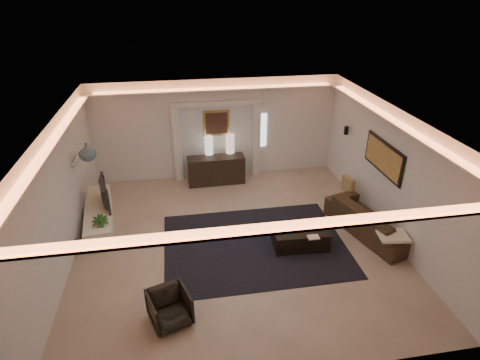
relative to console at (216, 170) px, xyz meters
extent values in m
plane|color=#BEA68E|center=(0.10, -2.98, -0.40)|extent=(7.00, 7.00, 0.00)
plane|color=white|center=(0.10, -2.98, 2.50)|extent=(7.00, 7.00, 0.00)
plane|color=silver|center=(0.10, 0.52, 1.05)|extent=(7.00, 0.00, 7.00)
plane|color=silver|center=(0.10, -6.48, 1.05)|extent=(7.00, 0.00, 7.00)
plane|color=silver|center=(-3.40, -2.98, 1.05)|extent=(0.00, 7.00, 7.00)
plane|color=silver|center=(3.60, -2.98, 1.05)|extent=(0.00, 7.00, 7.00)
cube|color=silver|center=(0.10, -2.98, 2.22)|extent=(7.00, 7.00, 0.04)
cube|color=white|center=(1.45, 0.50, 0.95)|extent=(0.25, 0.03, 1.00)
cube|color=black|center=(0.50, -3.18, -0.39)|extent=(4.00, 3.00, 0.01)
cube|color=silver|center=(-1.05, 0.42, 0.70)|extent=(0.22, 0.20, 2.20)
cube|color=silver|center=(1.25, 0.42, 0.70)|extent=(0.22, 0.20, 2.20)
cube|color=silver|center=(0.10, 0.42, 1.85)|extent=(2.52, 0.20, 0.12)
cube|color=tan|center=(0.10, 0.49, 1.25)|extent=(0.74, 0.04, 0.74)
cube|color=#4C2D1E|center=(0.10, 0.46, 1.25)|extent=(0.62, 0.02, 0.62)
cube|color=black|center=(3.57, -2.68, 1.30)|extent=(0.04, 1.64, 0.74)
cube|color=tan|center=(3.55, -2.68, 1.30)|extent=(0.02, 1.50, 0.62)
cylinder|color=black|center=(3.48, -0.78, 1.28)|extent=(0.12, 0.12, 0.22)
cube|color=silver|center=(-3.34, -1.58, 1.25)|extent=(0.10, 0.55, 0.04)
cube|color=black|center=(0.00, 0.00, 0.00)|extent=(1.64, 0.54, 0.81)
cylinder|color=white|center=(-0.16, 0.25, 0.69)|extent=(0.26, 0.26, 0.53)
cylinder|color=beige|center=(0.45, 0.25, 0.69)|extent=(0.26, 0.26, 0.55)
cube|color=white|center=(-3.05, -1.68, -0.18)|extent=(0.91, 2.44, 0.45)
imported|color=black|center=(-2.93, -1.61, 0.37)|extent=(1.12, 0.41, 0.64)
cylinder|color=black|center=(-3.05, -0.62, 0.24)|extent=(0.15, 0.15, 0.33)
imported|color=slate|center=(-3.05, -1.64, 1.47)|extent=(0.45, 0.45, 0.40)
imported|color=#26571C|center=(-2.86, -2.50, -0.06)|extent=(0.47, 0.47, 0.67)
imported|color=#2F2216|center=(3.25, -3.13, -0.06)|extent=(2.49, 1.54, 0.68)
cube|color=white|center=(3.25, -4.08, 0.15)|extent=(0.65, 0.56, 0.06)
cube|color=#997F50|center=(3.25, -1.78, 0.15)|extent=(0.21, 0.44, 0.43)
cube|color=black|center=(1.48, -3.38, -0.20)|extent=(1.21, 0.69, 0.44)
imported|color=#3B2B14|center=(1.50, -3.21, 0.05)|extent=(0.35, 0.35, 0.07)
cube|color=beige|center=(1.66, -3.71, 0.02)|extent=(0.25, 0.18, 0.03)
imported|color=black|center=(-1.38, -5.10, -0.09)|extent=(0.84, 0.85, 0.62)
camera|label=1|loc=(-1.02, -10.22, 4.91)|focal=29.45mm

